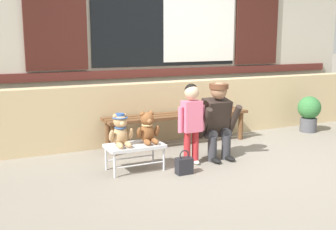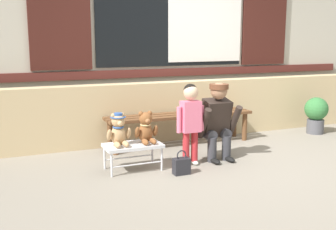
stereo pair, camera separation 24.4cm
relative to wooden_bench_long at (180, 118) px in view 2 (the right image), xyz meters
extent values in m
plane|color=gray|center=(0.22, -1.06, -0.37)|extent=(60.00, 60.00, 0.00)
cube|color=tan|center=(0.22, 0.37, 0.05)|extent=(6.91, 0.25, 0.85)
cube|color=#B7B2A3|center=(0.22, 0.89, 1.28)|extent=(7.05, 0.20, 3.30)
cube|color=#56231E|center=(0.22, 0.77, 0.58)|extent=(6.49, 0.04, 0.12)
cube|color=black|center=(0.22, 0.78, 1.38)|extent=(2.40, 0.03, 1.40)
cube|color=white|center=(0.78, 0.76, 1.38)|extent=(1.28, 0.02, 1.29)
cube|color=#3D1914|center=(-1.46, 0.77, 1.38)|extent=(0.84, 0.05, 1.43)
cube|color=#3D1914|center=(1.90, 0.77, 1.38)|extent=(0.84, 0.05, 1.43)
cube|color=brown|center=(0.00, -0.14, 0.05)|extent=(2.10, 0.11, 0.04)
cube|color=brown|center=(0.00, 0.00, 0.05)|extent=(2.10, 0.11, 0.04)
cube|color=brown|center=(0.00, 0.14, 0.05)|extent=(2.10, 0.11, 0.04)
cylinder|color=brown|center=(-0.97, -0.14, -0.17)|extent=(0.07, 0.07, 0.40)
cylinder|color=brown|center=(-0.97, 0.14, -0.17)|extent=(0.07, 0.07, 0.40)
cylinder|color=brown|center=(0.97, -0.14, -0.17)|extent=(0.07, 0.07, 0.40)
cylinder|color=brown|center=(0.97, 0.14, -0.17)|extent=(0.07, 0.07, 0.40)
cube|color=silver|center=(-0.96, -0.82, -0.09)|extent=(0.64, 0.36, 0.04)
cylinder|color=silver|center=(-1.25, -0.97, -0.24)|extent=(0.02, 0.02, 0.26)
cylinder|color=silver|center=(-1.25, -0.67, -0.24)|extent=(0.02, 0.02, 0.26)
cylinder|color=silver|center=(-0.67, -0.97, -0.24)|extent=(0.02, 0.02, 0.26)
cylinder|color=silver|center=(-0.67, -0.67, -0.24)|extent=(0.02, 0.02, 0.26)
cylinder|color=silver|center=(-0.96, -0.97, -0.27)|extent=(0.58, 0.02, 0.02)
cylinder|color=silver|center=(-0.96, -0.67, -0.27)|extent=(0.58, 0.02, 0.02)
ellipsoid|color=tan|center=(-1.12, -0.80, 0.04)|extent=(0.17, 0.14, 0.22)
sphere|color=tan|center=(-1.12, -0.81, 0.20)|extent=(0.15, 0.15, 0.15)
sphere|color=#F4C188|center=(-1.12, -0.86, 0.19)|extent=(0.06, 0.06, 0.06)
sphere|color=tan|center=(-1.17, -0.80, 0.26)|extent=(0.06, 0.06, 0.06)
ellipsoid|color=tan|center=(-1.23, -0.83, 0.06)|extent=(0.06, 0.11, 0.16)
ellipsoid|color=tan|center=(-1.17, -0.91, -0.04)|extent=(0.06, 0.15, 0.06)
sphere|color=tan|center=(-1.07, -0.80, 0.26)|extent=(0.06, 0.06, 0.06)
ellipsoid|color=tan|center=(-1.01, -0.83, 0.06)|extent=(0.06, 0.11, 0.16)
ellipsoid|color=tan|center=(-1.08, -0.91, -0.04)|extent=(0.06, 0.15, 0.06)
torus|color=#335699|center=(-1.12, -0.80, 0.13)|extent=(0.13, 0.13, 0.02)
cylinder|color=#335699|center=(-1.12, -0.80, 0.24)|extent=(0.17, 0.17, 0.01)
cylinder|color=#335699|center=(-1.12, -0.80, 0.27)|extent=(0.10, 0.10, 0.04)
ellipsoid|color=brown|center=(-0.80, -0.80, 0.04)|extent=(0.17, 0.14, 0.22)
sphere|color=brown|center=(-0.80, -0.81, 0.20)|extent=(0.15, 0.15, 0.15)
sphere|color=#AE6E42|center=(-0.80, -0.86, 0.19)|extent=(0.06, 0.06, 0.06)
sphere|color=brown|center=(-0.85, -0.80, 0.26)|extent=(0.06, 0.06, 0.06)
ellipsoid|color=brown|center=(-0.91, -0.83, 0.06)|extent=(0.06, 0.11, 0.16)
ellipsoid|color=brown|center=(-0.85, -0.91, -0.04)|extent=(0.06, 0.15, 0.06)
sphere|color=brown|center=(-0.75, -0.80, 0.26)|extent=(0.06, 0.06, 0.06)
ellipsoid|color=brown|center=(-0.69, -0.83, 0.06)|extent=(0.06, 0.11, 0.16)
ellipsoid|color=brown|center=(-0.76, -0.91, -0.04)|extent=(0.06, 0.15, 0.06)
torus|color=#D6B775|center=(-0.80, -0.80, 0.13)|extent=(0.13, 0.13, 0.02)
cylinder|color=#B7282D|center=(-0.34, -0.90, -0.15)|extent=(0.08, 0.08, 0.36)
ellipsoid|color=silver|center=(-0.34, -0.92, -0.35)|extent=(0.07, 0.12, 0.05)
cylinder|color=#B7282D|center=(-0.23, -0.90, -0.15)|extent=(0.08, 0.08, 0.36)
ellipsoid|color=silver|center=(-0.23, -0.92, -0.35)|extent=(0.07, 0.12, 0.05)
cube|color=#E56B89|center=(-0.28, -0.90, 0.21)|extent=(0.22, 0.15, 0.36)
cylinder|color=#E56B89|center=(-0.43, -0.90, 0.18)|extent=(0.06, 0.06, 0.30)
cylinder|color=#E56B89|center=(-0.14, -0.90, 0.18)|extent=(0.06, 0.06, 0.30)
sphere|color=#DBB28E|center=(-0.28, -0.90, 0.49)|extent=(0.17, 0.17, 0.17)
sphere|color=black|center=(-0.28, -0.89, 0.51)|extent=(0.16, 0.16, 0.16)
cylinder|color=#333338|center=(0.01, -0.90, -0.22)|extent=(0.11, 0.11, 0.30)
cylinder|color=#333338|center=(0.01, -0.76, -0.05)|extent=(0.13, 0.32, 0.13)
ellipsoid|color=black|center=(0.01, -0.98, -0.34)|extent=(0.09, 0.20, 0.06)
cylinder|color=#333338|center=(0.21, -0.90, -0.22)|extent=(0.11, 0.11, 0.30)
cylinder|color=#333338|center=(0.21, -0.76, -0.05)|extent=(0.13, 0.32, 0.13)
ellipsoid|color=black|center=(0.21, -0.98, -0.34)|extent=(0.09, 0.20, 0.06)
cube|color=#2D231E|center=(0.11, -0.79, 0.15)|extent=(0.32, 0.30, 0.47)
cylinder|color=#2D231E|center=(-0.10, -0.89, 0.11)|extent=(0.08, 0.28, 0.40)
cylinder|color=#2D231E|center=(0.32, -0.89, 0.11)|extent=(0.08, 0.28, 0.40)
sphere|color=#9E7051|center=(0.11, -0.86, 0.48)|extent=(0.20, 0.20, 0.20)
cylinder|color=brown|center=(0.11, -0.86, 0.53)|extent=(0.23, 0.23, 0.06)
cube|color=brown|center=(0.30, -0.70, 0.01)|extent=(0.10, 0.22, 0.16)
cube|color=#232328|center=(-0.52, -1.18, -0.28)|extent=(0.18, 0.11, 0.18)
torus|color=#232328|center=(-0.52, -1.18, -0.16)|extent=(0.11, 0.01, 0.11)
cylinder|color=#4C4C51|center=(2.25, -0.19, -0.26)|extent=(0.26, 0.26, 0.22)
sphere|color=#337038|center=(2.25, -0.19, 0.02)|extent=(0.36, 0.36, 0.36)
camera|label=1|loc=(-2.57, -5.00, 1.09)|focal=44.08mm
camera|label=2|loc=(-2.35, -5.10, 1.09)|focal=44.08mm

